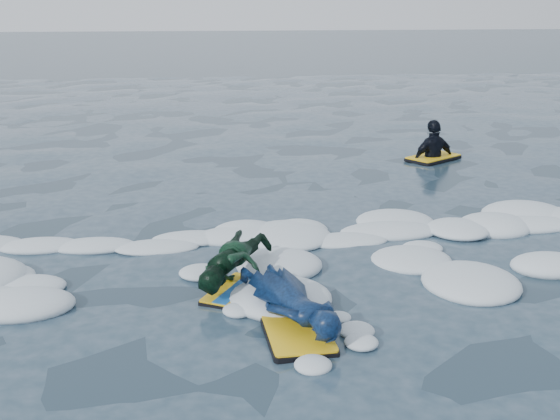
# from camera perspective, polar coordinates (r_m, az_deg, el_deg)

# --- Properties ---
(ground) EXTENTS (120.00, 120.00, 0.00)m
(ground) POSITION_cam_1_polar(r_m,az_deg,el_deg) (7.72, -6.65, -6.63)
(ground) COLOR #162B36
(ground) RESTS_ON ground
(foam_band) EXTENTS (12.00, 3.10, 0.30)m
(foam_band) POSITION_cam_1_polar(r_m,az_deg,el_deg) (8.67, -6.65, -3.90)
(foam_band) COLOR white
(foam_band) RESTS_ON ground
(prone_woman_unit) EXTENTS (1.12, 1.74, 0.43)m
(prone_woman_unit) POSITION_cam_1_polar(r_m,az_deg,el_deg) (6.86, 1.08, -7.62)
(prone_woman_unit) COLOR black
(prone_woman_unit) RESTS_ON ground
(prone_child_unit) EXTENTS (1.16, 1.46, 0.52)m
(prone_child_unit) POSITION_cam_1_polar(r_m,az_deg,el_deg) (7.68, -3.65, -4.53)
(prone_child_unit) COLOR black
(prone_child_unit) RESTS_ON ground
(waiting_rider_unit) EXTENTS (1.24, 1.12, 1.64)m
(waiting_rider_unit) POSITION_cam_1_polar(r_m,az_deg,el_deg) (14.10, 12.32, 3.90)
(waiting_rider_unit) COLOR black
(waiting_rider_unit) RESTS_ON ground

